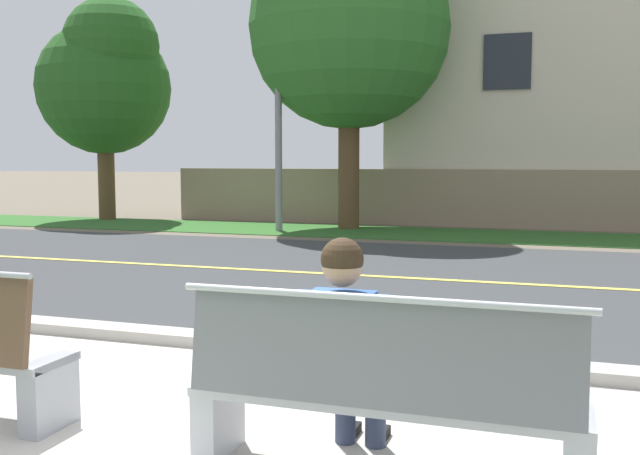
{
  "coord_description": "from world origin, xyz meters",
  "views": [
    {
      "loc": [
        2.36,
        -3.29,
        1.65
      ],
      "look_at": [
        0.16,
        3.24,
        1.0
      ],
      "focal_mm": 40.65,
      "sensor_mm": 36.0,
      "label": 1
    }
  ],
  "objects_px": {
    "bench_right": "(381,396)",
    "shade_tree_far_left": "(106,78)",
    "seated_person_blue": "(347,343)",
    "streetlamp": "(282,65)",
    "shade_tree_left": "(354,12)"
  },
  "relations": [
    {
      "from": "seated_person_blue",
      "to": "shade_tree_far_left",
      "type": "distance_m",
      "value": 17.16
    },
    {
      "from": "bench_right",
      "to": "seated_person_blue",
      "type": "height_order",
      "value": "seated_person_blue"
    },
    {
      "from": "seated_person_blue",
      "to": "streetlamp",
      "type": "bearing_deg",
      "value": 113.13
    },
    {
      "from": "streetlamp",
      "to": "shade_tree_far_left",
      "type": "xyz_separation_m",
      "value": [
        -5.51,
        1.15,
        0.01
      ]
    },
    {
      "from": "seated_person_blue",
      "to": "shade_tree_left",
      "type": "height_order",
      "value": "shade_tree_left"
    },
    {
      "from": "bench_right",
      "to": "seated_person_blue",
      "type": "distance_m",
      "value": 0.36
    },
    {
      "from": "bench_right",
      "to": "shade_tree_far_left",
      "type": "xyz_separation_m",
      "value": [
        -10.85,
        13.28,
        3.34
      ]
    },
    {
      "from": "streetlamp",
      "to": "shade_tree_left",
      "type": "xyz_separation_m",
      "value": [
        1.5,
        0.77,
        1.23
      ]
    },
    {
      "from": "bench_right",
      "to": "shade_tree_left",
      "type": "relative_size",
      "value": 0.26
    },
    {
      "from": "bench_right",
      "to": "seated_person_blue",
      "type": "relative_size",
      "value": 1.62
    },
    {
      "from": "bench_right",
      "to": "streetlamp",
      "type": "bearing_deg",
      "value": 113.75
    },
    {
      "from": "shade_tree_far_left",
      "to": "bench_right",
      "type": "bearing_deg",
      "value": -50.77
    },
    {
      "from": "bench_right",
      "to": "shade_tree_far_left",
      "type": "bearing_deg",
      "value": 129.23
    },
    {
      "from": "seated_person_blue",
      "to": "streetlamp",
      "type": "relative_size",
      "value": 0.19
    },
    {
      "from": "shade_tree_left",
      "to": "streetlamp",
      "type": "bearing_deg",
      "value": -152.69
    }
  ]
}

